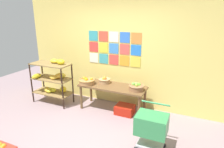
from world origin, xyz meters
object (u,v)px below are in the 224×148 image
fruit_basket_back_right (87,81)px  shopping_cart (151,126)px  fruit_basket_centre (104,80)px  banana_shelf_unit (53,79)px  display_table (112,89)px  produce_crate_under_table (125,110)px  fruit_basket_left (136,87)px

fruit_basket_back_right → shopping_cart: (1.82, -0.92, -0.24)m
fruit_basket_centre → fruit_basket_back_right: bearing=-147.5°
fruit_basket_back_right → banana_shelf_unit: bearing=-174.5°
shopping_cart → fruit_basket_centre: bearing=136.0°
fruit_basket_back_right → fruit_basket_centre: (0.36, 0.23, -0.00)m
fruit_basket_centre → display_table: bearing=-20.5°
banana_shelf_unit → fruit_basket_centre: banana_shelf_unit is taller
produce_crate_under_table → shopping_cart: size_ratio=0.53×
banana_shelf_unit → shopping_cart: size_ratio=1.49×
banana_shelf_unit → produce_crate_under_table: bearing=5.3°
fruit_basket_back_right → fruit_basket_left: fruit_basket_left is taller
display_table → produce_crate_under_table: display_table is taller
shopping_cart → produce_crate_under_table: bearing=124.7°
fruit_basket_left → shopping_cart: (0.60, -1.02, -0.25)m
display_table → shopping_cart: (1.19, -1.06, -0.09)m
banana_shelf_unit → fruit_basket_back_right: 0.97m
shopping_cart → banana_shelf_unit: bearing=157.8°
fruit_basket_left → produce_crate_under_table: bearing=-177.5°
fruit_basket_centre → fruit_basket_left: bearing=-8.9°
produce_crate_under_table → shopping_cart: bearing=-49.8°
display_table → fruit_basket_centre: bearing=159.5°
produce_crate_under_table → shopping_cart: shopping_cart is taller
fruit_basket_back_right → fruit_basket_left: bearing=4.6°
display_table → fruit_basket_centre: size_ratio=5.35×
fruit_basket_centre → banana_shelf_unit: bearing=-166.3°
banana_shelf_unit → display_table: (1.59, 0.23, -0.10)m
fruit_basket_back_right → shopping_cart: size_ratio=0.49×
banana_shelf_unit → fruit_basket_centre: (1.33, 0.32, 0.05)m
banana_shelf_unit → shopping_cart: 2.91m
banana_shelf_unit → display_table: size_ratio=0.75×
fruit_basket_left → shopping_cart: 1.21m
banana_shelf_unit → shopping_cart: (2.78, -0.83, -0.19)m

